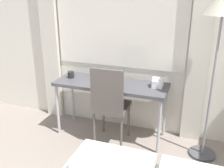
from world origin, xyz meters
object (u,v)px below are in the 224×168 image
(desk_chair, at_px, (110,102))
(book, at_px, (103,79))
(telephone, at_px, (158,83))
(standing_lamp, at_px, (222,16))
(mug, at_px, (71,75))
(desk, at_px, (111,88))

(desk_chair, bearing_deg, book, 123.66)
(desk_chair, relative_size, telephone, 6.38)
(standing_lamp, bearing_deg, mug, 177.41)
(book, height_order, mug, mug)
(book, bearing_deg, telephone, 0.78)
(desk_chair, height_order, standing_lamp, standing_lamp)
(desk, bearing_deg, standing_lamp, -3.29)
(desk_chair, height_order, book, desk_chair)
(standing_lamp, relative_size, book, 6.96)
(desk, relative_size, standing_lamp, 0.76)
(telephone, bearing_deg, desk_chair, -152.07)
(book, bearing_deg, desk_chair, -54.75)
(desk, xyz_separation_m, book, (-0.12, 0.06, 0.07))
(desk, relative_size, book, 5.27)
(desk_chair, distance_m, mug, 0.68)
(standing_lamp, distance_m, mug, 1.88)
(book, distance_m, mug, 0.43)
(mug, bearing_deg, standing_lamp, -2.59)
(desk_chair, relative_size, book, 3.79)
(desk_chair, relative_size, standing_lamp, 0.55)
(standing_lamp, bearing_deg, telephone, 167.19)
(desk, distance_m, desk_chair, 0.23)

